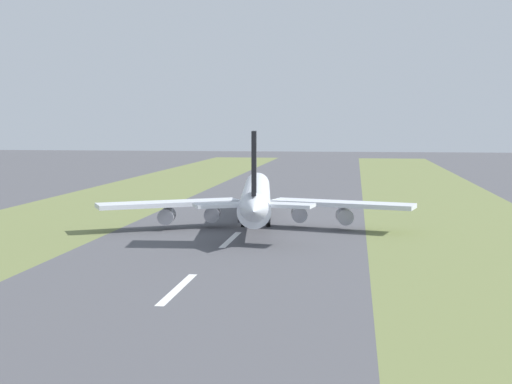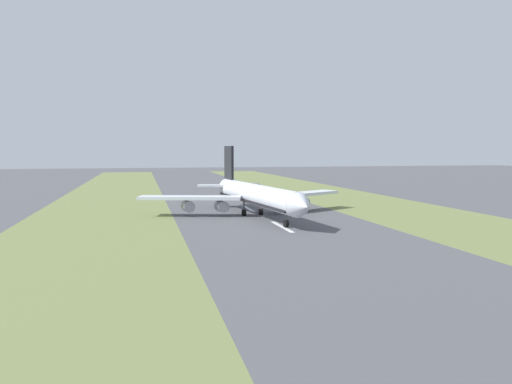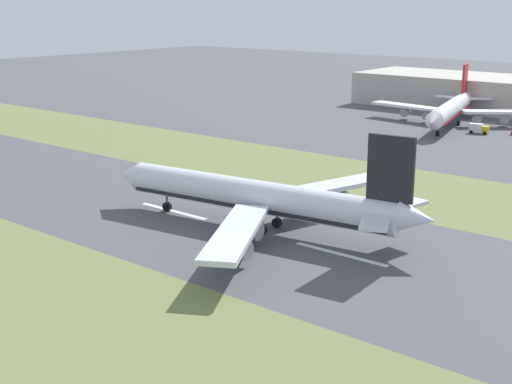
# 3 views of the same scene
# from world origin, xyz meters

# --- Properties ---
(ground_plane) EXTENTS (800.00, 800.00, 0.00)m
(ground_plane) POSITION_xyz_m (0.00, 0.00, 0.00)
(ground_plane) COLOR #4C4C51
(grass_median_west) EXTENTS (40.00, 600.00, 0.01)m
(grass_median_west) POSITION_xyz_m (-45.00, 0.00, 0.00)
(grass_median_west) COLOR olive
(grass_median_west) RESTS_ON ground
(grass_median_east) EXTENTS (40.00, 600.00, 0.01)m
(grass_median_east) POSITION_xyz_m (45.00, 0.00, 0.00)
(grass_median_east) COLOR olive
(grass_median_east) RESTS_ON ground
(centreline_dash_near) EXTENTS (1.20, 18.00, 0.01)m
(centreline_dash_near) POSITION_xyz_m (0.00, -56.96, 0.01)
(centreline_dash_near) COLOR silver
(centreline_dash_near) RESTS_ON ground
(centreline_dash_mid) EXTENTS (1.20, 18.00, 0.01)m
(centreline_dash_mid) POSITION_xyz_m (0.00, -16.96, 0.01)
(centreline_dash_mid) COLOR silver
(centreline_dash_mid) RESTS_ON ground
(centreline_dash_far) EXTENTS (1.20, 18.00, 0.01)m
(centreline_dash_far) POSITION_xyz_m (0.00, 23.04, 0.01)
(centreline_dash_far) COLOR silver
(centreline_dash_far) RESTS_ON ground
(airplane_main_jet) EXTENTS (63.63, 67.16, 20.20)m
(airplane_main_jet) POSITION_xyz_m (2.20, 1.15, 6.02)
(airplane_main_jet) COLOR silver
(airplane_main_jet) RESTS_ON ground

